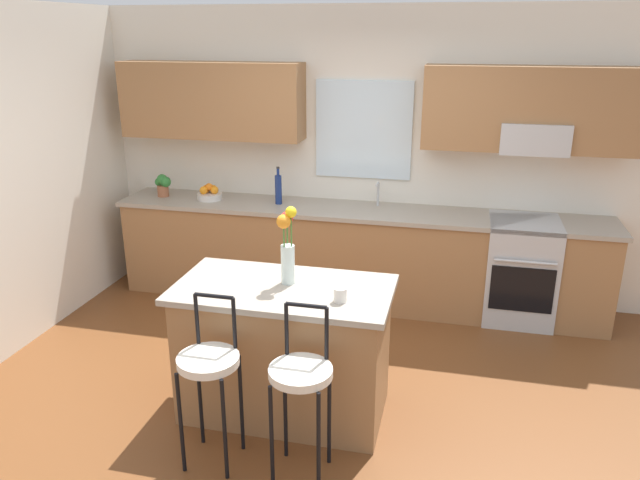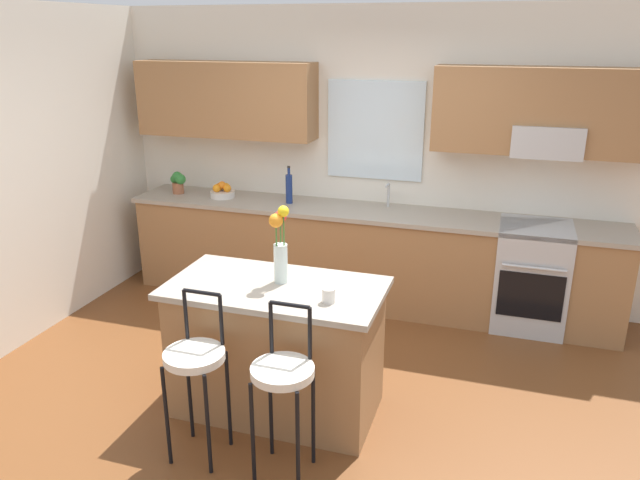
{
  "view_description": "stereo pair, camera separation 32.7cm",
  "coord_description": "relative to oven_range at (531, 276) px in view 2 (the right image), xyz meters",
  "views": [
    {
      "loc": [
        0.91,
        -3.6,
        2.48
      ],
      "look_at": [
        -0.07,
        0.55,
        1.0
      ],
      "focal_mm": 34.07,
      "sensor_mm": 36.0,
      "label": 1
    },
    {
      "loc": [
        1.23,
        -3.51,
        2.48
      ],
      "look_at": [
        -0.07,
        0.55,
        1.0
      ],
      "focal_mm": 34.07,
      "sensor_mm": 36.0,
      "label": 2
    }
  ],
  "objects": [
    {
      "name": "ground_plane",
      "position": [
        -1.49,
        -1.68,
        -0.46
      ],
      "size": [
        14.0,
        14.0,
        0.0
      ],
      "primitive_type": "plane",
      "color": "brown"
    },
    {
      "name": "wall_left",
      "position": [
        -4.05,
        -1.38,
        0.89
      ],
      "size": [
        0.12,
        4.6,
        2.7
      ],
      "primitive_type": "cube",
      "color": "silver",
      "rests_on": "ground"
    },
    {
      "name": "back_wall_assembly",
      "position": [
        -1.46,
        0.31,
        1.05
      ],
      "size": [
        5.6,
        0.5,
        2.7
      ],
      "color": "silver",
      "rests_on": "ground"
    },
    {
      "name": "counter_run",
      "position": [
        -1.48,
        0.02,
        0.01
      ],
      "size": [
        4.56,
        0.64,
        0.92
      ],
      "color": "#996B42",
      "rests_on": "ground"
    },
    {
      "name": "sink_faucet",
      "position": [
        -1.31,
        0.17,
        0.6
      ],
      "size": [
        0.02,
        0.13,
        0.23
      ],
      "color": "#B7BABC",
      "rests_on": "counter_run"
    },
    {
      "name": "oven_range",
      "position": [
        0.0,
        0.0,
        0.0
      ],
      "size": [
        0.6,
        0.64,
        0.92
      ],
      "color": "#B7BABC",
      "rests_on": "ground"
    },
    {
      "name": "kitchen_island",
      "position": [
        -1.63,
        -1.84,
        0.0
      ],
      "size": [
        1.4,
        0.76,
        0.92
      ],
      "color": "#996B42",
      "rests_on": "ground"
    },
    {
      "name": "bar_stool_near",
      "position": [
        -1.91,
        -2.43,
        0.18
      ],
      "size": [
        0.36,
        0.36,
        1.04
      ],
      "color": "black",
      "rests_on": "ground"
    },
    {
      "name": "bar_stool_middle",
      "position": [
        -1.36,
        -2.43,
        0.18
      ],
      "size": [
        0.36,
        0.36,
        1.04
      ],
      "color": "black",
      "rests_on": "ground"
    },
    {
      "name": "flower_vase",
      "position": [
        -1.62,
        -1.78,
        0.73
      ],
      "size": [
        0.12,
        0.16,
        0.52
      ],
      "color": "silver",
      "rests_on": "kitchen_island"
    },
    {
      "name": "mug_ceramic",
      "position": [
        -1.23,
        -1.98,
        0.51
      ],
      "size": [
        0.08,
        0.08,
        0.09
      ],
      "primitive_type": "cylinder",
      "color": "silver",
      "rests_on": "kitchen_island"
    },
    {
      "name": "fruit_bowl_oranges",
      "position": [
        -2.94,
        0.03,
        0.52
      ],
      "size": [
        0.24,
        0.24,
        0.16
      ],
      "color": "silver",
      "rests_on": "counter_run"
    },
    {
      "name": "bottle_olive_oil",
      "position": [
        -2.23,
        0.02,
        0.61
      ],
      "size": [
        0.06,
        0.06,
        0.36
      ],
      "color": "navy",
      "rests_on": "counter_run"
    },
    {
      "name": "potted_plant_small",
      "position": [
        -3.42,
        0.02,
        0.58
      ],
      "size": [
        0.17,
        0.12,
        0.22
      ],
      "color": "#9E5B3D",
      "rests_on": "counter_run"
    }
  ]
}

